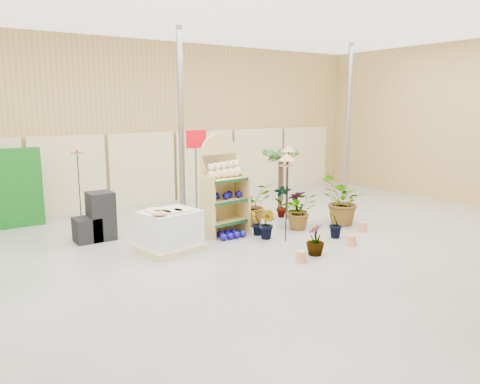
% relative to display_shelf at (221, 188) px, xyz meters
% --- Properties ---
extents(room, '(15.20, 12.10, 4.70)m').
position_rel_display_shelf_xyz_m(room, '(-0.22, -1.20, 1.22)').
color(room, slate).
rests_on(room, ground).
extents(display_shelf, '(0.97, 0.68, 2.18)m').
position_rel_display_shelf_xyz_m(display_shelf, '(0.00, 0.00, 0.00)').
color(display_shelf, tan).
rests_on(display_shelf, ground).
extents(teddy_bears, '(0.81, 0.22, 0.35)m').
position_rel_display_shelf_xyz_m(teddy_bears, '(0.03, -0.10, 0.38)').
color(teddy_bears, beige).
rests_on(teddy_bears, display_shelf).
extents(gazing_balls_shelf, '(0.80, 0.27, 0.15)m').
position_rel_display_shelf_xyz_m(gazing_balls_shelf, '(0.00, -0.13, -0.14)').
color(gazing_balls_shelf, '#0F0B7F').
rests_on(gazing_balls_shelf, display_shelf).
extents(gazing_balls_floor, '(0.63, 0.39, 0.15)m').
position_rel_display_shelf_xyz_m(gazing_balls_floor, '(-0.03, -0.42, -0.92)').
color(gazing_balls_floor, '#0F0B7F').
rests_on(gazing_balls_floor, ground).
extents(pallet_stack, '(1.25, 1.10, 0.82)m').
position_rel_display_shelf_xyz_m(pallet_stack, '(-1.48, -0.54, -0.60)').
color(pallet_stack, '#C5B483').
rests_on(pallet_stack, ground).
extents(charcoal_planters, '(0.80, 0.50, 1.00)m').
position_rel_display_shelf_xyz_m(charcoal_planters, '(-2.41, 0.99, -0.58)').
color(charcoal_planters, black).
rests_on(charcoal_planters, ground).
extents(offer_sign, '(0.50, 0.08, 2.20)m').
position_rel_display_shelf_xyz_m(offer_sign, '(-0.12, 0.87, 0.58)').
color(offer_sign, gray).
rests_on(offer_sign, ground).
extents(bird_table_front, '(0.34, 0.34, 1.81)m').
position_rel_display_shelf_xyz_m(bird_table_front, '(0.78, -1.25, 0.68)').
color(bird_table_front, black).
rests_on(bird_table_front, ground).
extents(bird_table_right, '(0.34, 0.34, 1.81)m').
position_rel_display_shelf_xyz_m(bird_table_right, '(1.97, 0.16, 0.68)').
color(bird_table_right, black).
rests_on(bird_table_right, ground).
extents(bird_table_back, '(0.34, 0.34, 1.89)m').
position_rel_display_shelf_xyz_m(bird_table_back, '(-2.27, 2.70, 0.76)').
color(bird_table_back, black).
rests_on(bird_table_back, ground).
extents(palm, '(0.70, 0.70, 1.73)m').
position_rel_display_shelf_xyz_m(palm, '(2.36, 0.93, 0.48)').
color(palm, '#3C281C').
rests_on(palm, ground).
extents(potted_plant_1, '(0.32, 0.39, 0.67)m').
position_rel_display_shelf_xyz_m(potted_plant_1, '(0.54, -0.93, -0.66)').
color(potted_plant_1, '#2A521B').
rests_on(potted_plant_1, ground).
extents(potted_plant_2, '(0.96, 0.91, 0.84)m').
position_rel_display_shelf_xyz_m(potted_plant_2, '(1.64, -0.66, -0.57)').
color(potted_plant_2, '#2A521B').
rests_on(potted_plant_2, ground).
extents(potted_plant_3, '(0.55, 0.55, 0.83)m').
position_rel_display_shelf_xyz_m(potted_plant_3, '(1.80, -0.42, -0.58)').
color(potted_plant_3, '#2A521B').
rests_on(potted_plant_3, ground).
extents(potted_plant_4, '(0.52, 0.48, 0.83)m').
position_rel_display_shelf_xyz_m(potted_plant_4, '(2.03, 0.42, -0.58)').
color(potted_plant_4, '#2A521B').
rests_on(potted_plant_4, ground).
extents(potted_plant_5, '(0.31, 0.25, 0.53)m').
position_rel_display_shelf_xyz_m(potted_plant_5, '(0.53, -0.56, -0.73)').
color(potted_plant_5, '#2A521B').
rests_on(potted_plant_5, ground).
extents(potted_plant_6, '(0.98, 0.88, 0.99)m').
position_rel_display_shelf_xyz_m(potted_plant_6, '(0.97, 0.21, -0.50)').
color(potted_plant_6, '#2A521B').
rests_on(potted_plant_6, ground).
extents(potted_plant_7, '(0.47, 0.47, 0.60)m').
position_rel_display_shelf_xyz_m(potted_plant_7, '(0.66, -2.26, -0.69)').
color(potted_plant_7, '#2A521B').
rests_on(potted_plant_7, ground).
extents(potted_plant_9, '(0.41, 0.37, 0.61)m').
position_rel_display_shelf_xyz_m(potted_plant_9, '(1.76, -1.65, -0.69)').
color(potted_plant_9, '#2A521B').
rests_on(potted_plant_9, ground).
extents(potted_plant_10, '(1.24, 1.15, 1.14)m').
position_rel_display_shelf_xyz_m(potted_plant_10, '(2.69, -0.96, -0.42)').
color(potted_plant_10, '#2A521B').
rests_on(potted_plant_10, ground).
extents(potted_plant_11, '(0.36, 0.36, 0.62)m').
position_rel_display_shelf_xyz_m(potted_plant_11, '(0.89, 0.73, -0.69)').
color(potted_plant_11, '#2A521B').
rests_on(potted_plant_11, ground).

